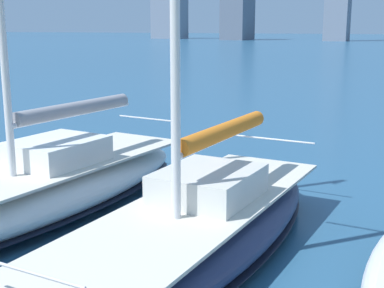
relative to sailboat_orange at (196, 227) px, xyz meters
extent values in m
cube|color=slate|center=(56.18, -149.36, 8.68)|extent=(7.40, 11.17, 18.50)
cube|color=gray|center=(83.32, -155.92, 9.61)|extent=(11.20, 6.31, 20.35)
ellipsoid|color=navy|center=(0.00, 0.05, -0.11)|extent=(3.20, 9.03, 0.91)
ellipsoid|color=black|center=(0.00, 0.05, -0.36)|extent=(3.21, 9.07, 0.10)
cube|color=beige|center=(0.00, 0.05, 0.38)|extent=(2.65, 7.93, 0.06)
cube|color=silver|center=(-0.02, -0.49, 0.68)|extent=(1.75, 2.04, 0.55)
cylinder|color=silver|center=(-0.06, -1.15, 1.46)|extent=(0.31, 3.74, 0.12)
cylinder|color=orange|center=(-0.06, -1.15, 1.58)|extent=(0.49, 3.45, 0.32)
cylinder|color=silver|center=(0.21, 4.13, 0.90)|extent=(1.79, 0.13, 0.04)
cylinder|color=silver|center=(-0.20, -3.95, 0.90)|extent=(2.06, 0.14, 0.04)
ellipsoid|color=white|center=(4.12, -0.52, -0.07)|extent=(3.60, 9.63, 1.00)
ellipsoid|color=black|center=(4.12, -0.52, -0.34)|extent=(3.61, 9.68, 0.10)
cube|color=beige|center=(4.12, -0.52, 0.47)|extent=(3.00, 8.46, 0.06)
cube|color=silver|center=(4.07, -1.09, 0.77)|extent=(1.84, 2.21, 0.55)
cylinder|color=silver|center=(4.00, -1.79, 1.55)|extent=(0.47, 3.95, 0.12)
cylinder|color=gray|center=(4.00, -1.79, 1.67)|extent=(0.64, 3.65, 0.32)
cylinder|color=silver|center=(3.74, -4.75, 0.99)|extent=(2.07, 0.23, 0.04)
camera|label=1|loc=(-3.90, 8.31, 3.57)|focal=50.00mm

